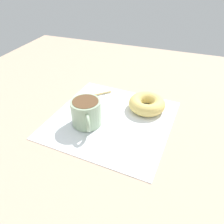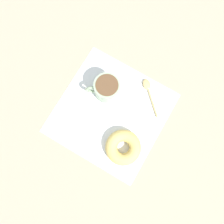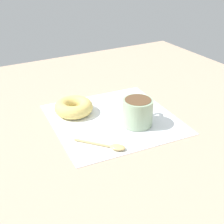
% 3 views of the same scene
% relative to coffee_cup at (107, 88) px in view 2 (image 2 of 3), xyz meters
% --- Properties ---
extents(ground_plane, '(1.20, 1.20, 0.02)m').
position_rel_coffee_cup_xyz_m(ground_plane, '(0.03, 0.04, -0.05)').
color(ground_plane, tan).
extents(napkin, '(0.34, 0.34, 0.00)m').
position_rel_coffee_cup_xyz_m(napkin, '(0.05, 0.05, -0.04)').
color(napkin, white).
rests_on(napkin, ground_plane).
extents(coffee_cup, '(0.08, 0.10, 0.07)m').
position_rel_coffee_cup_xyz_m(coffee_cup, '(0.00, 0.00, 0.00)').
color(coffee_cup, '#9EB793').
rests_on(coffee_cup, napkin).
extents(donut, '(0.11, 0.11, 0.04)m').
position_rel_coffee_cup_xyz_m(donut, '(0.14, 0.12, -0.02)').
color(donut, '#E5C66B').
rests_on(donut, napkin).
extents(spoon, '(0.10, 0.10, 0.01)m').
position_rel_coffee_cup_xyz_m(spoon, '(-0.06, 0.11, -0.03)').
color(spoon, '#D8B772').
rests_on(spoon, napkin).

